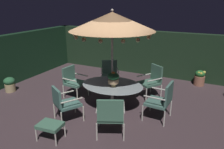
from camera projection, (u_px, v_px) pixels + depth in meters
The scene contains 15 objects.
ground_plane at pixel (107, 107), 6.45m from camera, with size 8.55×7.26×0.02m, color #49373C.
hedge_backdrop_rear at pixel (145, 52), 9.11m from camera, with size 8.55×0.30×1.83m, color #1C301E.
hedge_backdrop_left at pixel (7, 61), 7.87m from camera, with size 0.30×7.26×1.83m, color #15311D.
patio_dining_table at pixel (112, 88), 6.24m from camera, with size 1.81×1.40×0.71m.
patio_umbrella at pixel (112, 22), 5.63m from camera, with size 2.29×2.29×2.79m.
centerpiece_planter at pixel (113, 78), 5.97m from camera, with size 0.33×0.33×0.44m.
patio_chair_north at pixel (73, 80), 6.95m from camera, with size 0.64×0.65×0.99m.
patio_chair_northeast at pixel (64, 102), 5.50m from camera, with size 0.80×0.82×0.95m.
patio_chair_east at pixel (110, 114), 4.86m from camera, with size 0.82×0.80×1.00m.
patio_chair_southeast at pixel (162, 99), 5.57m from camera, with size 0.64×0.68×1.03m.
patio_chair_south at pixel (152, 79), 6.93m from camera, with size 0.81×0.83×1.04m.
patio_chair_southwest at pixel (110, 73), 7.64m from camera, with size 0.82×0.83×0.98m.
ottoman_footrest at pixel (50, 126), 4.83m from camera, with size 0.58×0.46×0.39m.
potted_plant_right_near at pixel (10, 84), 7.44m from camera, with size 0.37×0.37×0.51m.
potted_plant_left_far at pixel (200, 78), 7.98m from camera, with size 0.37×0.37×0.58m.
Camera 1 is at (2.68, -5.14, 2.99)m, focal length 34.64 mm.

